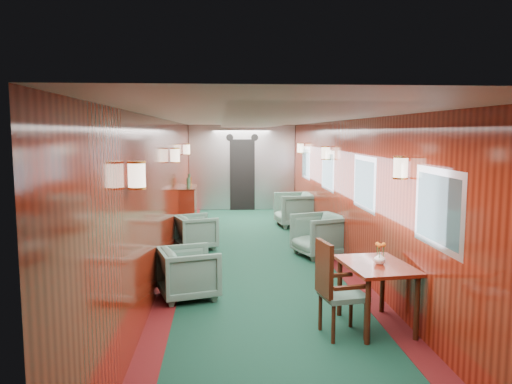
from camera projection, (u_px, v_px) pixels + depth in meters
room at (258, 166)px, 8.20m from camera, size 12.00×12.10×2.40m
bulkhead at (242, 168)px, 14.11m from camera, size 2.98×0.17×2.39m
windows_right at (343, 176)px, 8.58m from camera, size 0.02×8.60×0.80m
wall_sconces at (256, 155)px, 8.74m from camera, size 2.97×7.97×0.25m
dining_table at (376, 274)px, 5.58m from camera, size 0.79×1.05×0.73m
side_chair at (334, 285)px, 5.34m from camera, size 0.54×0.56×1.05m
credenza at (188, 208)px, 11.14m from camera, size 0.35×1.11×1.27m
flower_vase at (380, 258)px, 5.55m from camera, size 0.17×0.17×0.13m
armchair_left_near at (189, 273)px, 6.62m from camera, size 0.92×0.90×0.68m
armchair_left_far at (196, 232)px, 9.40m from camera, size 0.91×0.90×0.65m
armchair_right_near at (320, 235)px, 8.87m from camera, size 1.04×1.03×0.75m
armchair_right_far at (295, 209)px, 11.69m from camera, size 0.95×0.93×0.79m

